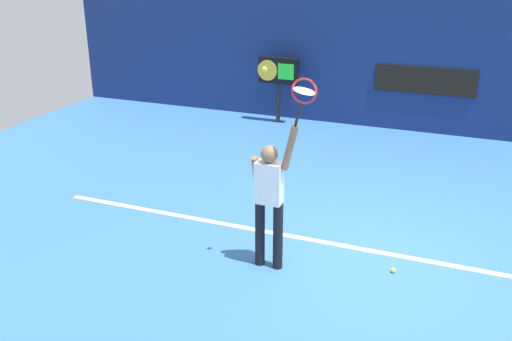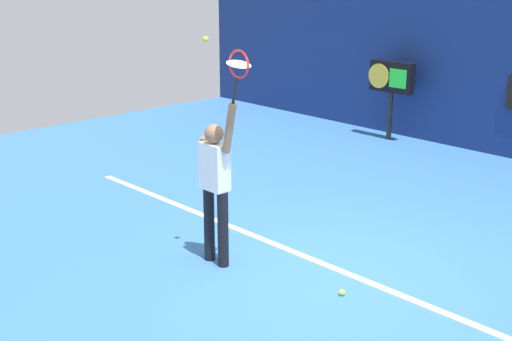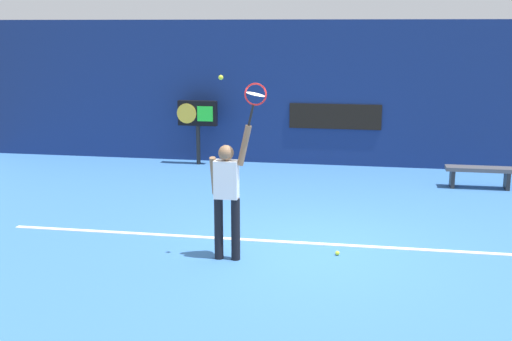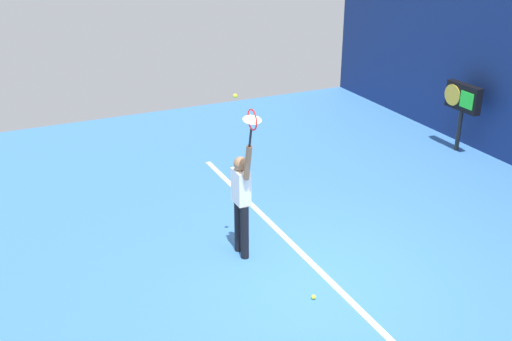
# 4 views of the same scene
# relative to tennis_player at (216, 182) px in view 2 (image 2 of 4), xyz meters

# --- Properties ---
(ground_plane) EXTENTS (18.00, 18.00, 0.00)m
(ground_plane) POSITION_rel_tennis_player_xyz_m (1.17, 0.69, -1.01)
(ground_plane) COLOR #3870B2
(court_baseline) EXTENTS (10.00, 0.10, 0.01)m
(court_baseline) POSITION_rel_tennis_player_xyz_m (1.17, 0.87, -1.00)
(court_baseline) COLOR white
(court_baseline) RESTS_ON ground_plane
(tennis_player) EXTENTS (0.62, 0.31, 1.99)m
(tennis_player) POSITION_rel_tennis_player_xyz_m (0.00, 0.00, 0.00)
(tennis_player) COLOR black
(tennis_player) RESTS_ON ground_plane
(tennis_racket) EXTENTS (0.37, 0.27, 0.63)m
(tennis_racket) POSITION_rel_tennis_player_xyz_m (0.41, -0.00, 1.37)
(tennis_racket) COLOR black
(tennis_ball) EXTENTS (0.07, 0.07, 0.07)m
(tennis_ball) POSITION_rel_tennis_player_xyz_m (-0.06, -0.06, 1.63)
(tennis_ball) COLOR #CCE033
(scoreboard_clock) EXTENTS (0.96, 0.20, 1.56)m
(scoreboard_clock) POSITION_rel_tennis_player_xyz_m (-2.12, 6.33, 0.19)
(scoreboard_clock) COLOR black
(scoreboard_clock) RESTS_ON ground_plane
(spare_ball) EXTENTS (0.07, 0.07, 0.07)m
(spare_ball) POSITION_rel_tennis_player_xyz_m (1.58, 0.43, -0.98)
(spare_ball) COLOR #CCE033
(spare_ball) RESTS_ON ground_plane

